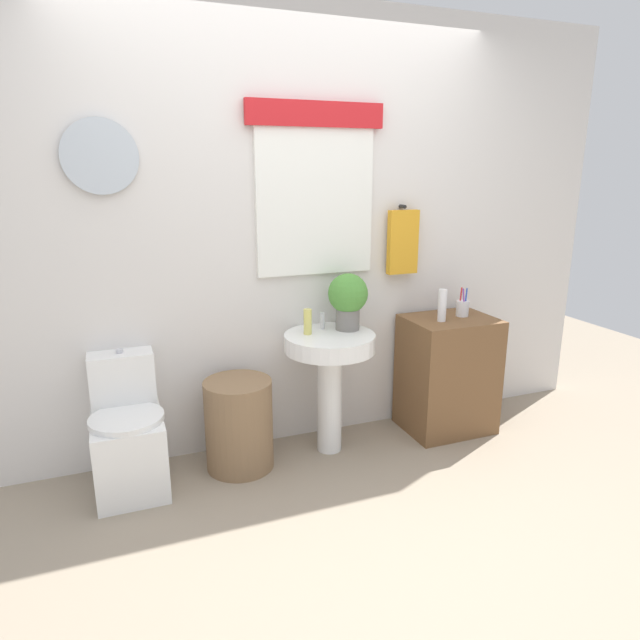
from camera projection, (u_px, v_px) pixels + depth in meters
ground_plane at (365, 536)px, 2.63m from camera, size 8.00×8.00×0.00m
back_wall at (287, 234)px, 3.31m from camera, size 4.40×0.18×2.60m
toilet at (128, 436)px, 2.99m from camera, size 0.38×0.51×0.74m
laundry_hamper at (239, 424)px, 3.18m from camera, size 0.39×0.39×0.53m
pedestal_sink at (330, 362)px, 3.30m from camera, size 0.54×0.54×0.74m
faucet at (322, 321)px, 3.35m from camera, size 0.03×0.03×0.10m
wooden_cabinet at (447, 374)px, 3.64m from camera, size 0.56×0.44×0.76m
soap_bottle at (308, 322)px, 3.23m from camera, size 0.05×0.05×0.15m
potted_plant at (348, 298)px, 3.30m from camera, size 0.24×0.24×0.34m
lotion_bottle at (442, 305)px, 3.44m from camera, size 0.05×0.05×0.20m
toothbrush_cup at (462, 308)px, 3.57m from camera, size 0.08×0.08×0.19m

